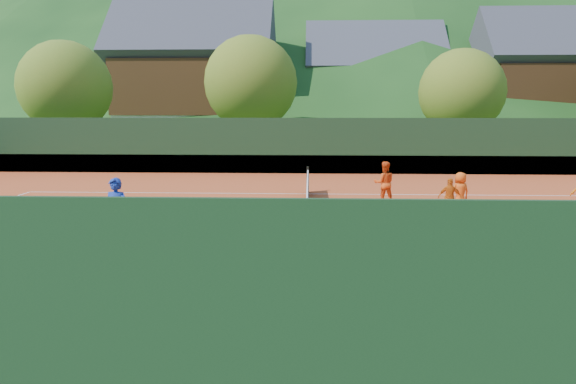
{
  "coord_description": "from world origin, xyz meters",
  "views": [
    {
      "loc": [
        0.06,
        -15.68,
        3.69
      ],
      "look_at": [
        -0.59,
        0.0,
        1.03
      ],
      "focal_mm": 32.0,
      "sensor_mm": 36.0,
      "label": 1
    }
  ],
  "objects_px": {
    "student_b": "(450,197)",
    "chalet_mid": "(373,91)",
    "student_c": "(460,192)",
    "tennis_net": "(307,208)",
    "chalet_left": "(195,83)",
    "coach": "(117,213)",
    "student_a": "(384,183)",
    "ball_hopper": "(42,231)",
    "chalet_right": "(543,87)"
  },
  "relations": [
    {
      "from": "student_b",
      "to": "chalet_mid",
      "type": "relative_size",
      "value": 0.1
    },
    {
      "from": "student_b",
      "to": "student_c",
      "type": "height_order",
      "value": "student_c"
    },
    {
      "from": "chalet_mid",
      "to": "student_b",
      "type": "bearing_deg",
      "value": -92.18
    },
    {
      "from": "tennis_net",
      "to": "chalet_left",
      "type": "relative_size",
      "value": 0.87
    },
    {
      "from": "coach",
      "to": "tennis_net",
      "type": "relative_size",
      "value": 0.15
    },
    {
      "from": "chalet_mid",
      "to": "student_a",
      "type": "bearing_deg",
      "value": -95.85
    },
    {
      "from": "student_b",
      "to": "ball_hopper",
      "type": "relative_size",
      "value": 1.28
    },
    {
      "from": "chalet_mid",
      "to": "chalet_right",
      "type": "xyz_separation_m",
      "value": [
        14.0,
        -4.0,
        0.27
      ]
    },
    {
      "from": "chalet_left",
      "to": "chalet_right",
      "type": "relative_size",
      "value": 1.16
    },
    {
      "from": "coach",
      "to": "student_c",
      "type": "height_order",
      "value": "coach"
    },
    {
      "from": "student_c",
      "to": "chalet_left",
      "type": "bearing_deg",
      "value": -79.91
    },
    {
      "from": "chalet_mid",
      "to": "tennis_net",
      "type": "bearing_deg",
      "value": -100.01
    },
    {
      "from": "chalet_left",
      "to": "chalet_right",
      "type": "xyz_separation_m",
      "value": [
        30.0,
        0.0,
        -0.39
      ]
    },
    {
      "from": "chalet_mid",
      "to": "chalet_left",
      "type": "bearing_deg",
      "value": -165.96
    },
    {
      "from": "student_a",
      "to": "chalet_right",
      "type": "xyz_separation_m",
      "value": [
        17.14,
        26.64,
        4.43
      ]
    },
    {
      "from": "tennis_net",
      "to": "ball_hopper",
      "type": "xyz_separation_m",
      "value": [
        -6.25,
        -4.16,
        0.25
      ]
    },
    {
      "from": "tennis_net",
      "to": "chalet_mid",
      "type": "distance_m",
      "value": 34.81
    },
    {
      "from": "tennis_net",
      "to": "chalet_right",
      "type": "distance_m",
      "value": 36.37
    },
    {
      "from": "student_b",
      "to": "chalet_left",
      "type": "height_order",
      "value": "chalet_left"
    },
    {
      "from": "student_c",
      "to": "tennis_net",
      "type": "relative_size",
      "value": 0.12
    },
    {
      "from": "chalet_left",
      "to": "student_a",
      "type": "bearing_deg",
      "value": -64.23
    },
    {
      "from": "tennis_net",
      "to": "chalet_left",
      "type": "distance_m",
      "value": 32.04
    },
    {
      "from": "chalet_left",
      "to": "student_b",
      "type": "bearing_deg",
      "value": -62.74
    },
    {
      "from": "ball_hopper",
      "to": "student_b",
      "type": "bearing_deg",
      "value": 26.62
    },
    {
      "from": "coach",
      "to": "student_c",
      "type": "xyz_separation_m",
      "value": [
        10.17,
        4.83,
        -0.21
      ]
    },
    {
      "from": "ball_hopper",
      "to": "student_a",
      "type": "bearing_deg",
      "value": 39.55
    },
    {
      "from": "coach",
      "to": "chalet_left",
      "type": "height_order",
      "value": "chalet_left"
    },
    {
      "from": "chalet_right",
      "to": "student_b",
      "type": "bearing_deg",
      "value": -118.02
    },
    {
      "from": "student_c",
      "to": "ball_hopper",
      "type": "bearing_deg",
      "value": 9.47
    },
    {
      "from": "student_a",
      "to": "chalet_right",
      "type": "distance_m",
      "value": 31.98
    },
    {
      "from": "coach",
      "to": "chalet_left",
      "type": "relative_size",
      "value": 0.13
    },
    {
      "from": "chalet_left",
      "to": "chalet_mid",
      "type": "relative_size",
      "value": 1.09
    },
    {
      "from": "ball_hopper",
      "to": "chalet_left",
      "type": "bearing_deg",
      "value": 96.27
    },
    {
      "from": "coach",
      "to": "student_b",
      "type": "distance_m",
      "value": 10.57
    },
    {
      "from": "student_c",
      "to": "chalet_right",
      "type": "distance_m",
      "value": 32.02
    },
    {
      "from": "ball_hopper",
      "to": "chalet_left",
      "type": "height_order",
      "value": "chalet_left"
    },
    {
      "from": "student_c",
      "to": "chalet_mid",
      "type": "xyz_separation_m",
      "value": [
        0.75,
        32.06,
        4.27
      ]
    },
    {
      "from": "student_a",
      "to": "coach",
      "type": "bearing_deg",
      "value": 37.09
    },
    {
      "from": "student_a",
      "to": "chalet_right",
      "type": "height_order",
      "value": "chalet_right"
    },
    {
      "from": "coach",
      "to": "tennis_net",
      "type": "height_order",
      "value": "coach"
    },
    {
      "from": "coach",
      "to": "student_a",
      "type": "height_order",
      "value": "coach"
    },
    {
      "from": "ball_hopper",
      "to": "chalet_right",
      "type": "bearing_deg",
      "value": 52.46
    },
    {
      "from": "coach",
      "to": "chalet_right",
      "type": "relative_size",
      "value": 0.15
    },
    {
      "from": "student_c",
      "to": "tennis_net",
      "type": "height_order",
      "value": "student_c"
    },
    {
      "from": "student_a",
      "to": "student_b",
      "type": "height_order",
      "value": "student_a"
    },
    {
      "from": "student_b",
      "to": "chalet_right",
      "type": "relative_size",
      "value": 0.11
    },
    {
      "from": "student_c",
      "to": "chalet_right",
      "type": "relative_size",
      "value": 0.12
    },
    {
      "from": "student_a",
      "to": "chalet_left",
      "type": "xyz_separation_m",
      "value": [
        -12.86,
        26.64,
        4.82
      ]
    },
    {
      "from": "student_a",
      "to": "student_c",
      "type": "relative_size",
      "value": 1.15
    },
    {
      "from": "ball_hopper",
      "to": "chalet_right",
      "type": "distance_m",
      "value": 43.31
    }
  ]
}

